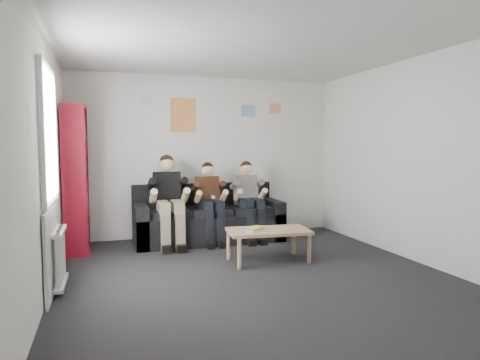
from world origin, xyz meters
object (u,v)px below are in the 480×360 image
object	(u,v)px
person_right	(249,200)
person_middle	(210,202)
coffee_table	(268,233)
sofa	(208,220)
bookshelf	(77,179)
person_left	(169,201)

from	to	relation	value
person_right	person_middle	bearing A→B (deg)	173.42
person_right	coffee_table	bearing A→B (deg)	-104.33
person_middle	person_right	distance (m)	0.65
sofa	person_middle	bearing A→B (deg)	-90.00
bookshelf	person_right	distance (m)	2.65
coffee_table	person_left	distance (m)	1.74
coffee_table	person_middle	world-z (taller)	person_middle
coffee_table	person_right	bearing A→B (deg)	82.22
person_left	person_middle	size ratio (longest dim) A/B	1.10
person_middle	person_right	xyz separation A→B (m)	(0.65, -0.00, 0.00)
person_left	bookshelf	bearing A→B (deg)	177.84
sofa	person_right	size ratio (longest dim) A/B	1.82
bookshelf	person_right	size ratio (longest dim) A/B	1.63
bookshelf	person_right	world-z (taller)	bookshelf
person_middle	coffee_table	bearing A→B (deg)	-72.31
person_left	person_right	size ratio (longest dim) A/B	1.09
person_middle	person_right	bearing A→B (deg)	-2.62
bookshelf	person_right	xyz separation A→B (m)	(2.62, -0.12, -0.40)
sofa	bookshelf	size ratio (longest dim) A/B	1.11
person_left	sofa	bearing A→B (deg)	21.04
person_right	sofa	bearing A→B (deg)	156.15
coffee_table	person_left	world-z (taller)	person_left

